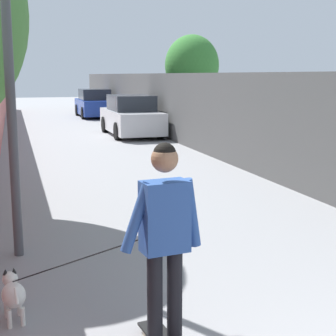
% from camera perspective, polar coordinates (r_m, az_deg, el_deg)
% --- Properties ---
extents(ground_plane, '(80.00, 80.00, 0.00)m').
position_cam_1_polar(ground_plane, '(15.56, -7.50, 1.72)').
color(ground_plane, gray).
extents(fence_right, '(48.00, 0.30, 2.36)m').
position_cam_1_polar(fence_right, '(14.34, 5.85, 5.78)').
color(fence_right, '#4C4C4C').
rests_on(fence_right, ground).
extents(tree_right_mid, '(2.22, 2.22, 3.93)m').
position_cam_1_polar(tree_right_mid, '(21.41, 2.68, 11.28)').
color(tree_right_mid, brown).
rests_on(tree_right_mid, ground).
extents(lamp_post, '(0.36, 0.36, 4.42)m').
position_cam_1_polar(lamp_post, '(6.67, -17.57, 15.98)').
color(lamp_post, '#4C4C51').
rests_on(lamp_post, ground).
extents(person_skateboarder, '(0.26, 0.72, 1.69)m').
position_cam_1_polar(person_skateboarder, '(4.19, -0.37, -6.71)').
color(person_skateboarder, black).
rests_on(person_skateboarder, skateboard).
extents(dog, '(1.21, 1.35, 1.06)m').
position_cam_1_polar(dog, '(5.18, -16.78, -13.16)').
color(dog, white).
rests_on(dog, ground).
extents(car_near, '(4.28, 1.80, 1.54)m').
position_cam_1_polar(car_near, '(19.88, -4.12, 5.71)').
color(car_near, silver).
rests_on(car_near, ground).
extents(car_far, '(4.15, 1.80, 1.54)m').
position_cam_1_polar(car_far, '(28.86, -8.17, 7.06)').
color(car_far, navy).
rests_on(car_far, ground).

